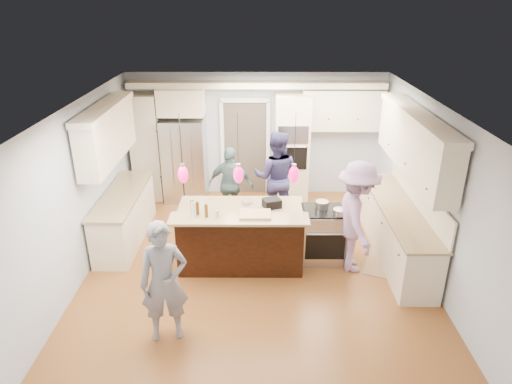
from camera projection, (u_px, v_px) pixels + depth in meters
ground_plane at (256, 262)px, 7.76m from camera, size 6.00×6.00×0.00m
room_shell at (256, 161)px, 7.03m from camera, size 5.54×6.04×2.72m
refrigerator at (185, 160)px, 9.82m from camera, size 0.90×0.70×1.80m
oven_column at (292, 149)px, 9.74m from camera, size 0.72×0.69×2.30m
back_upper_cabinets at (221, 124)px, 9.62m from camera, size 5.30×0.61×2.54m
right_counter_run at (402, 199)px, 7.60m from camera, size 0.64×3.10×2.51m
left_cabinets at (118, 186)px, 8.08m from camera, size 0.64×2.30×2.51m
kitchen_island at (241, 235)px, 7.63m from camera, size 2.10×1.46×1.12m
island_range at (324, 234)px, 7.71m from camera, size 0.82×0.71×0.92m
pendant_lights at (238, 174)px, 6.57m from camera, size 1.75×0.15×1.03m
person_bar_end at (164, 282)px, 5.78m from camera, size 0.68×0.52×1.67m
person_far_left at (276, 177)px, 8.85m from camera, size 0.98×0.81×1.84m
person_far_right at (231, 185)px, 8.92m from camera, size 0.94×0.53×1.52m
person_range_side at (356, 218)px, 7.24m from camera, size 0.75×1.23×1.86m
floor_rug at (384, 264)px, 7.70m from camera, size 0.89×1.04×0.01m
water_bottle at (193, 210)px, 6.75m from camera, size 0.07×0.07×0.26m
beer_bottle_a at (206, 211)px, 6.79m from camera, size 0.07×0.07×0.21m
beer_bottle_b at (193, 209)px, 6.77m from camera, size 0.09×0.09×0.27m
beer_bottle_c at (197, 208)px, 6.87m from camera, size 0.05×0.05×0.21m
drink_can at (218, 214)px, 6.80m from camera, size 0.08×0.08×0.11m
cutting_board at (255, 214)px, 6.88m from camera, size 0.47×0.34×0.04m
pot_large at (322, 205)px, 7.55m from camera, size 0.22×0.22×0.13m
pot_small at (339, 212)px, 7.33m from camera, size 0.20×0.20×0.10m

